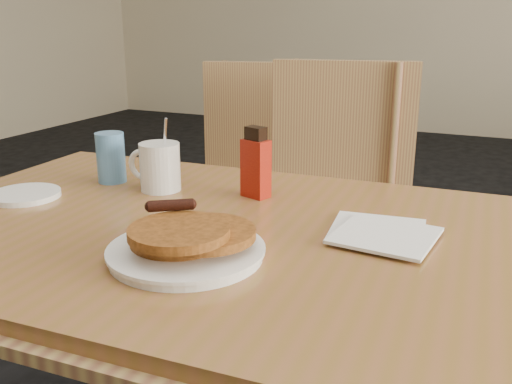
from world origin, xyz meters
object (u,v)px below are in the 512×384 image
chair_wall_extra (251,172)px  syrup_bottle (256,165)px  main_table (207,245)px  pancake_plate (187,244)px  blue_tumbler (111,158)px  coffee_mug (159,166)px  chair_main_far (331,194)px

chair_wall_extra → syrup_bottle: 0.87m
main_table → pancake_plate: pancake_plate is taller
syrup_bottle → blue_tumbler: (-0.36, -0.03, -0.01)m
pancake_plate → chair_wall_extra: bearing=109.5°
pancake_plate → syrup_bottle: 0.35m
coffee_mug → blue_tumbler: bearing=155.7°
chair_main_far → syrup_bottle: (-0.01, -0.55, 0.22)m
chair_main_far → pancake_plate: 0.92m
chair_main_far → blue_tumbler: 0.72m
pancake_plate → syrup_bottle: size_ratio=1.68×
chair_main_far → chair_wall_extra: 0.42m
blue_tumbler → pancake_plate: bearing=-38.7°
coffee_mug → chair_main_far: bearing=49.0°
chair_main_far → chair_wall_extra: bearing=139.1°
pancake_plate → chair_main_far: bearing=91.5°
coffee_mug → syrup_bottle: 0.22m
blue_tumbler → chair_main_far: bearing=57.8°
chair_wall_extra → blue_tumbler: bearing=-106.6°
chair_main_far → coffee_mug: bearing=-122.8°
chair_main_far → blue_tumbler: size_ratio=8.49×
chair_main_far → blue_tumbler: (-0.37, -0.59, 0.21)m
chair_main_far → chair_wall_extra: size_ratio=1.03×
chair_wall_extra → pancake_plate: chair_wall_extra is taller
coffee_mug → chair_wall_extra: bearing=79.8°
coffee_mug → main_table: bearing=-57.4°
main_table → syrup_bottle: size_ratio=8.48×
chair_wall_extra → blue_tumbler: 0.82m
chair_wall_extra → pancake_plate: 1.19m
syrup_bottle → pancake_plate: bearing=-66.5°
chair_wall_extra → pancake_plate: (0.39, -1.11, 0.20)m
chair_main_far → coffee_mug: 0.67m
main_table → coffee_mug: 0.28m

